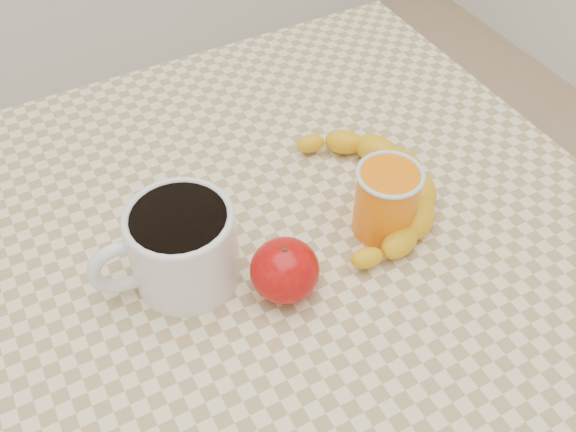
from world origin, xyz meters
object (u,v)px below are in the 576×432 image
orange_juice_glass (386,200)px  banana (370,190)px  apple (285,270)px  table (288,270)px  coffee_mug (180,245)px

orange_juice_glass → banana: 0.05m
banana → apple: bearing=-134.7°
apple → table: bearing=59.6°
apple → banana: 0.17m
apple → banana: apple is taller
coffee_mug → banana: coffee_mug is taller
table → apple: 0.15m
table → coffee_mug: bearing=-176.1°
table → apple: (-0.05, -0.08, 0.12)m
table → banana: size_ratio=2.47×
table → orange_juice_glass: size_ratio=8.76×
coffee_mug → banana: bearing=-0.4°
coffee_mug → orange_juice_glass: bearing=-10.6°
banana → coffee_mug: bearing=-159.0°
table → coffee_mug: 0.20m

